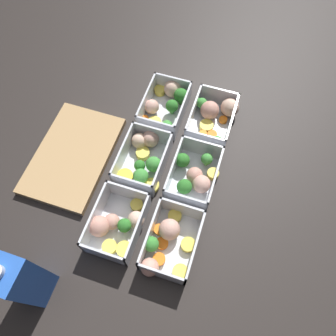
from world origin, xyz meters
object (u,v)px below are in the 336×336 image
container_near_left (168,242)px  container_near_center (194,175)px  container_far_right (167,103)px  container_far_center (144,158)px  juice_carton (21,281)px  container_far_left (116,225)px  container_near_right (215,116)px

container_near_left → container_near_center: size_ratio=1.12×
container_far_right → container_near_center: bearing=-144.8°
container_near_center → container_far_right: size_ratio=0.90×
container_far_center → juice_carton: bearing=162.3°
container_far_left → container_far_center: same height
container_near_left → container_near_center: same height
container_near_right → container_far_right: size_ratio=0.94×
container_near_center → juice_carton: 0.43m
container_near_left → container_near_right: (0.36, -0.01, 0.00)m
container_near_right → container_far_right: same height
container_far_left → juice_carton: size_ratio=0.77×
container_far_center → juice_carton: juice_carton is taller
container_near_center → container_near_right: bearing=-1.1°
container_near_left → container_far_right: size_ratio=1.01×
container_near_right → container_far_center: bearing=142.4°
container_near_right → container_far_right: 0.14m
container_near_center → container_far_left: (-0.17, 0.13, -0.00)m
container_near_right → container_near_center: bearing=178.9°
container_far_right → juice_carton: bearing=167.9°
container_near_left → container_far_left: 0.12m
container_near_center → container_far_left: same height
container_far_left → juice_carton: bearing=147.3°
container_near_left → container_far_center: (0.18, 0.12, 0.00)m
container_near_center → container_near_right: 0.19m
container_far_right → juice_carton: 0.55m
container_far_right → container_far_left: bearing=179.6°
container_near_right → juice_carton: 0.59m
container_near_right → juice_carton: size_ratio=0.80×
container_near_right → container_far_center: (-0.18, 0.14, -0.00)m
juice_carton → container_far_left: bearing=-32.7°
container_near_left → juice_carton: size_ratio=0.86×
container_far_right → juice_carton: juice_carton is taller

